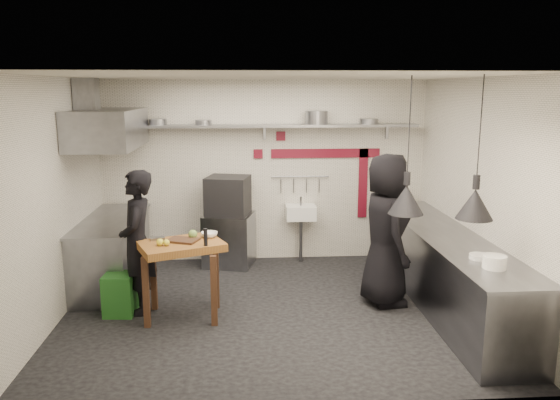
{
  "coord_description": "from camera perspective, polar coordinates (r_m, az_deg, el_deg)",
  "views": [
    {
      "loc": [
        -0.33,
        -6.29,
        2.66
      ],
      "look_at": [
        0.12,
        0.3,
        1.31
      ],
      "focal_mm": 35.0,
      "sensor_mm": 36.0,
      "label": 1
    }
  ],
  "objects": [
    {
      "name": "hand_sink",
      "position": [
        8.47,
        2.18,
        -1.3
      ],
      "size": [
        0.46,
        0.34,
        0.22
      ],
      "primitive_type": "cube",
      "color": "white",
      "rests_on": "wall_back"
    },
    {
      "name": "bowl",
      "position": [
        6.6,
        -7.39,
        -3.6
      ],
      "size": [
        0.24,
        0.24,
        0.06
      ],
      "primitive_type": "imported",
      "rotation": [
        0.0,
        0.0,
        0.26
      ],
      "color": "white",
      "rests_on": "prep_table"
    },
    {
      "name": "pan_mid_left",
      "position": [
        8.25,
        -8.01,
        8.04
      ],
      "size": [
        0.28,
        0.28,
        0.07
      ],
      "primitive_type": "cylinder",
      "rotation": [
        0.0,
        0.0,
        0.14
      ],
      "color": "slate",
      "rests_on": "back_shelf"
    },
    {
      "name": "prep_table",
      "position": [
        6.58,
        -10.16,
        -8.22
      ],
      "size": [
        1.09,
        0.94,
        0.92
      ],
      "primitive_type": null,
      "rotation": [
        0.0,
        0.0,
        0.39
      ],
      "color": "brown",
      "rests_on": "floor"
    },
    {
      "name": "counter_right_top",
      "position": [
        6.99,
        17.08,
        -3.47
      ],
      "size": [
        0.76,
        3.9,
        0.03
      ],
      "primitive_type": "cube",
      "color": "slate",
      "rests_on": "counter_right"
    },
    {
      "name": "green_bin",
      "position": [
        6.9,
        -16.38,
        -9.42
      ],
      "size": [
        0.37,
        0.37,
        0.5
      ],
      "primitive_type": "cube",
      "rotation": [
        0.0,
        0.0,
        -0.07
      ],
      "color": "#1F5B1D",
      "rests_on": "floor"
    },
    {
      "name": "wall_back",
      "position": [
        8.5,
        -1.61,
        2.99
      ],
      "size": [
        5.0,
        0.04,
        2.8
      ],
      "primitive_type": "cube",
      "color": "silver",
      "rests_on": "floor"
    },
    {
      "name": "steel_tray",
      "position": [
        6.59,
        -12.67,
        -3.94
      ],
      "size": [
        0.18,
        0.14,
        0.03
      ],
      "primitive_type": "cube",
      "rotation": [
        0.0,
        0.0,
        0.19
      ],
      "color": "slate",
      "rests_on": "prep_table"
    },
    {
      "name": "ceiling",
      "position": [
        6.3,
        -0.9,
        12.79
      ],
      "size": [
        5.0,
        5.0,
        0.0
      ],
      "primitive_type": "plane",
      "color": "beige",
      "rests_on": "floor"
    },
    {
      "name": "veg_ball",
      "position": [
        6.56,
        -9.1,
        -3.56
      ],
      "size": [
        0.11,
        0.11,
        0.11
      ],
      "primitive_type": "sphere",
      "rotation": [
        0.0,
        0.0,
        0.06
      ],
      "color": "olive",
      "rests_on": "prep_table"
    },
    {
      "name": "red_tile_b",
      "position": [
        8.43,
        -2.3,
        4.84
      ],
      "size": [
        0.14,
        0.02,
        0.14
      ],
      "primitive_type": "cube",
      "color": "maroon",
      "rests_on": "wall_back"
    },
    {
      "name": "oven_stand",
      "position": [
        8.4,
        -5.33,
        -4.13
      ],
      "size": [
        0.83,
        0.78,
        0.8
      ],
      "primitive_type": "cube",
      "rotation": [
        0.0,
        0.0,
        -0.23
      ],
      "color": "slate",
      "rests_on": "floor"
    },
    {
      "name": "wall_front",
      "position": [
        4.39,
        0.59,
        -5.17
      ],
      "size": [
        5.0,
        0.04,
        2.8
      ],
      "primitive_type": "cube",
      "color": "silver",
      "rests_on": "floor"
    },
    {
      "name": "back_shelf",
      "position": [
        8.24,
        -1.59,
        7.76
      ],
      "size": [
        4.6,
        0.34,
        0.04
      ],
      "primitive_type": "cube",
      "color": "slate",
      "rests_on": "wall_back"
    },
    {
      "name": "lemon_a",
      "position": [
        6.34,
        -12.44,
        -4.32
      ],
      "size": [
        0.1,
        0.1,
        0.08
      ],
      "primitive_type": "sphere",
      "rotation": [
        0.0,
        0.0,
        -0.21
      ],
      "color": "yellow",
      "rests_on": "prep_table"
    },
    {
      "name": "pan_far_left",
      "position": [
        8.32,
        -12.62,
        7.98
      ],
      "size": [
        0.27,
        0.27,
        0.09
      ],
      "primitive_type": "cylinder",
      "rotation": [
        0.0,
        0.0,
        0.04
      ],
      "color": "slate",
      "rests_on": "back_shelf"
    },
    {
      "name": "plate_stack",
      "position": [
        5.78,
        21.5,
        -6.04
      ],
      "size": [
        0.24,
        0.24,
        0.13
      ],
      "primitive_type": "cylinder",
      "rotation": [
        0.0,
        0.0,
        -0.05
      ],
      "color": "white",
      "rests_on": "counter_right_top"
    },
    {
      "name": "counter_right",
      "position": [
        7.12,
        16.86,
        -7.09
      ],
      "size": [
        0.7,
        3.8,
        0.9
      ],
      "primitive_type": "cube",
      "color": "slate",
      "rests_on": "floor"
    },
    {
      "name": "shelf_bracket_left",
      "position": [
        8.53,
        -14.58,
        6.86
      ],
      "size": [
        0.04,
        0.06,
        0.24
      ],
      "primitive_type": "cube",
      "color": "slate",
      "rests_on": "wall_back"
    },
    {
      "name": "chef_right",
      "position": [
        6.89,
        10.99,
        -3.08
      ],
      "size": [
        0.67,
        0.97,
        1.9
      ],
      "primitive_type": "imported",
      "rotation": [
        0.0,
        0.0,
        1.64
      ],
      "color": "black",
      "rests_on": "floor"
    },
    {
      "name": "pan_right",
      "position": [
        8.45,
        9.26,
        8.12
      ],
      "size": [
        0.29,
        0.29,
        0.08
      ],
      "primitive_type": "cylinder",
      "rotation": [
        0.0,
        0.0,
        0.05
      ],
      "color": "slate",
      "rests_on": "back_shelf"
    },
    {
      "name": "extractor_hood",
      "position": [
        7.57,
        -17.53,
        7.13
      ],
      "size": [
        0.78,
        1.6,
        0.5
      ],
      "primitive_type": "cube",
      "color": "slate",
      "rests_on": "ceiling"
    },
    {
      "name": "red_tile_a",
      "position": [
        8.42,
        0.08,
        6.69
      ],
      "size": [
        0.14,
        0.02,
        0.14
      ],
      "primitive_type": "cube",
      "color": "maroon",
      "rests_on": "wall_back"
    },
    {
      "name": "combi_oven",
      "position": [
        8.21,
        -5.46,
        0.45
      ],
      "size": [
        0.72,
        0.69,
        0.58
      ],
      "primitive_type": "cube",
      "rotation": [
        0.0,
        0.0,
        -0.23
      ],
      "color": "black",
      "rests_on": "oven_stand"
    },
    {
      "name": "small_bowl_right",
      "position": [
        6.05,
        20.09,
        -5.59
      ],
      "size": [
        0.24,
        0.24,
        0.05
      ],
      "primitive_type": "cylinder",
      "rotation": [
        0.0,
        0.0,
        -0.18
      ],
      "color": "white",
      "rests_on": "counter_right_top"
    },
    {
      "name": "floor",
      "position": [
        6.84,
        -0.83,
        -11.36
      ],
      "size": [
        5.0,
        5.0,
        0.0
      ],
      "primitive_type": "plane",
      "color": "black",
      "rests_on": "ground"
    },
    {
      "name": "shelf_bracket_mid",
      "position": [
        8.4,
        -1.63,
        7.15
      ],
      "size": [
        0.04,
        0.06,
        0.24
      ],
      "primitive_type": "cube",
      "color": "slate",
      "rests_on": "wall_back"
    },
    {
      "name": "chef_left",
      "position": [
        6.74,
        -14.68,
        -4.29
      ],
      "size": [
        0.46,
        0.66,
        1.74
      ],
      "primitive_type": "imported",
      "rotation": [
        0.0,
        0.0,
        -1.5
      ],
      "color": "black",
      "rests_on": "floor"
    },
    {
      "name": "red_band_vert",
      "position": [
        8.71,
        8.65,
        1.74
      ],
      "size": [
        0.14,
        0.02,
        1.1
      ],
      "primitive_type": "cube",
      "color": "maroon",
      "rests_on": "wall_back"
    },
    {
      "name": "stock_pot",
      "position": [
        8.3,
        3.86,
        8.6
      ],
      "size": [
        0.45,
        0.45,
        0.2
      ],
      "primitive_type": "cylinder",
      "rotation": [
        0.0,
        0.0,
        -0.42
      ],
      "color": "slate",
      "rests_on": "back_shelf"
    },
    {
      "name": "cutting_board",
      "position": [
        6.47,
        -10.12,
        -4.16
      ],
      "size": [
        0.41,
        0.35,
        0.02
      ],
      "primitive_type": "cube",
      "rotation": [
        0.0,
        0.0,
        -0.36
      ],
      "color": "#432819",
      "rests_on": "prep_table"
    },
    {
      "name": "wall_left",
      "position": [
        6.78,
        -22.48,
        -0.09
      ],
      "size": [
        0.04,
        4.2,
        2.8
      ],
      "primitive_type": "cube",
      "color": "silver",
      "rests_on": "floor"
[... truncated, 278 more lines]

